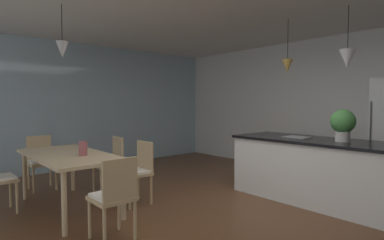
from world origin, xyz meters
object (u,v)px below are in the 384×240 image
(chair_far_right, at_px, (137,170))
(kitchen_island, at_px, (313,169))
(vase_on_dining_table, at_px, (83,148))
(potted_plant_on_island, at_px, (343,123))
(chair_window_end, at_px, (41,160))
(dining_table, at_px, (69,159))
(chair_kitchen_end, at_px, (114,195))
(chair_far_left, at_px, (110,162))

(chair_far_right, height_order, kitchen_island, kitchen_island)
(kitchen_island, xyz_separation_m, vase_on_dining_table, (-1.70, -2.71, 0.37))
(chair_far_right, height_order, potted_plant_on_island, potted_plant_on_island)
(chair_window_end, height_order, vase_on_dining_table, vase_on_dining_table)
(dining_table, bearing_deg, vase_on_dining_table, 17.59)
(chair_kitchen_end, bearing_deg, chair_window_end, 179.98)
(chair_far_right, bearing_deg, chair_window_end, -154.80)
(chair_kitchen_end, bearing_deg, kitchen_island, 76.07)
(dining_table, height_order, chair_window_end, chair_window_end)
(dining_table, distance_m, chair_far_left, 0.92)
(chair_kitchen_end, distance_m, vase_on_dining_table, 1.08)
(vase_on_dining_table, bearing_deg, potted_plant_on_island, 52.03)
(chair_window_end, relative_size, potted_plant_on_island, 2.00)
(chair_far_right, distance_m, vase_on_dining_table, 0.81)
(dining_table, xyz_separation_m, chair_window_end, (-1.29, 0.00, -0.20))
(dining_table, distance_m, chair_far_right, 0.92)
(dining_table, xyz_separation_m, chair_far_right, (0.41, 0.80, -0.20))
(chair_far_right, height_order, chair_far_left, same)
(chair_kitchen_end, xyz_separation_m, kitchen_island, (0.69, 2.80, -0.01))
(chair_window_end, height_order, chair_far_right, same)
(kitchen_island, bearing_deg, chair_far_left, -140.10)
(chair_far_right, relative_size, chair_far_left, 1.00)
(dining_table, bearing_deg, chair_far_left, 117.00)
(dining_table, bearing_deg, chair_far_right, 62.78)
(chair_far_right, bearing_deg, chair_far_left, -179.99)
(dining_table, bearing_deg, kitchen_island, 54.71)
(chair_window_end, bearing_deg, chair_far_left, 42.29)
(chair_far_left, distance_m, vase_on_dining_table, 1.05)
(chair_kitchen_end, height_order, vase_on_dining_table, vase_on_dining_table)
(dining_table, height_order, potted_plant_on_island, potted_plant_on_island)
(dining_table, distance_m, chair_kitchen_end, 1.30)
(dining_table, height_order, chair_far_right, chair_far_right)
(chair_window_end, height_order, potted_plant_on_island, potted_plant_on_island)
(chair_far_left, xyz_separation_m, kitchen_island, (2.39, 2.00, -0.01))
(chair_window_end, distance_m, chair_kitchen_end, 2.57)
(potted_plant_on_island, distance_m, vase_on_dining_table, 3.45)
(chair_far_left, bearing_deg, chair_window_end, -137.71)
(chair_far_left, bearing_deg, vase_on_dining_table, -46.30)
(chair_far_left, distance_m, potted_plant_on_island, 3.50)
(dining_table, distance_m, chair_window_end, 1.30)
(chair_far_left, relative_size, kitchen_island, 0.38)
(kitchen_island, bearing_deg, chair_window_end, -139.44)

